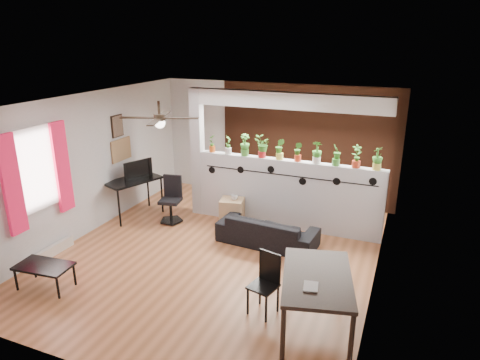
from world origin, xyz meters
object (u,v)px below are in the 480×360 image
object	(u,v)px
office_chair	(171,202)
coffee_table	(44,267)
potted_plant_1	(228,144)
ceiling_fan	(160,119)
potted_plant_4	(280,148)
potted_plant_8	(357,155)
potted_plant_2	(245,144)
potted_plant_3	(262,146)
potted_plant_9	(378,158)
folding_chair	(267,278)
dining_table	(317,281)
potted_plant_7	(337,154)
cup	(234,197)
potted_plant_5	(298,151)
potted_plant_6	(317,151)
sofa	(267,231)
potted_plant_0	(212,143)
computer_desk	(133,183)
cube_shelf	(232,212)

from	to	relation	value
office_chair	coffee_table	xyz separation A→B (m)	(-0.48, -2.80, -0.07)
potted_plant_1	office_chair	bearing A→B (deg)	-146.78
ceiling_fan	potted_plant_4	distance (m)	2.42
potted_plant_8	potted_plant_2	bearing A→B (deg)	180.00
potted_plant_3	potted_plant_9	distance (m)	2.11
potted_plant_9	folding_chair	world-z (taller)	potted_plant_9
potted_plant_2	dining_table	distance (m)	3.63
potted_plant_8	office_chair	xyz separation A→B (m)	(-3.43, -0.63, -1.16)
potted_plant_7	potted_plant_9	distance (m)	0.70
potted_plant_4	cup	world-z (taller)	potted_plant_4
potted_plant_3	potted_plant_7	world-z (taller)	potted_plant_3
potted_plant_5	potted_plant_9	bearing A→B (deg)	0.00
potted_plant_9	office_chair	distance (m)	4.00
potted_plant_6	potted_plant_9	bearing A→B (deg)	0.00
potted_plant_5	coffee_table	size ratio (longest dim) A/B	0.43
potted_plant_7	coffee_table	xyz separation A→B (m)	(-3.56, -3.43, -1.22)
cup	potted_plant_6	bearing A→B (deg)	12.88
sofa	dining_table	distance (m)	2.42
potted_plant_0	potted_plant_4	xyz separation A→B (m)	(1.40, -0.00, 0.02)
sofa	ceiling_fan	bearing A→B (deg)	36.66
potted_plant_6	computer_desk	xyz separation A→B (m)	(-3.58, -0.68, -0.85)
potted_plant_6	computer_desk	size ratio (longest dim) A/B	0.34
potted_plant_8	folding_chair	distance (m)	3.01
office_chair	coffee_table	size ratio (longest dim) A/B	1.09
potted_plant_9	sofa	bearing A→B (deg)	-153.32
potted_plant_3	sofa	bearing A→B (deg)	-63.46
potted_plant_7	potted_plant_2	bearing A→B (deg)	180.00
potted_plant_8	potted_plant_9	distance (m)	0.35
potted_plant_0	cube_shelf	size ratio (longest dim) A/B	0.66
potted_plant_7	ceiling_fan	bearing A→B (deg)	-144.00
potted_plant_7	potted_plant_8	xyz separation A→B (m)	(0.35, 0.00, 0.01)
dining_table	coffee_table	xyz separation A→B (m)	(-3.89, -0.61, -0.34)
potted_plant_0	potted_plant_3	xyz separation A→B (m)	(1.05, 0.00, 0.03)
ceiling_fan	potted_plant_8	bearing A→B (deg)	32.47
potted_plant_5	sofa	world-z (taller)	potted_plant_5
potted_plant_0	computer_desk	size ratio (longest dim) A/B	0.29
potted_plant_5	office_chair	size ratio (longest dim) A/B	0.40
potted_plant_4	potted_plant_2	bearing A→B (deg)	180.00
potted_plant_9	potted_plant_7	bearing A→B (deg)	180.00
dining_table	office_chair	bearing A→B (deg)	147.24
sofa	coffee_table	xyz separation A→B (m)	(-2.57, -2.59, 0.09)
sofa	folding_chair	distance (m)	1.99
potted_plant_6	cup	xyz separation A→B (m)	(-1.49, -0.34, -0.98)
potted_plant_6	dining_table	bearing A→B (deg)	-76.40
dining_table	potted_plant_8	bearing A→B (deg)	89.63
potted_plant_2	potted_plant_9	bearing A→B (deg)	-0.00
ceiling_fan	potted_plant_7	bearing A→B (deg)	36.00
potted_plant_7	potted_plant_8	distance (m)	0.35
cube_shelf	office_chair	bearing A→B (deg)	-176.90
ceiling_fan	dining_table	bearing A→B (deg)	-20.07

